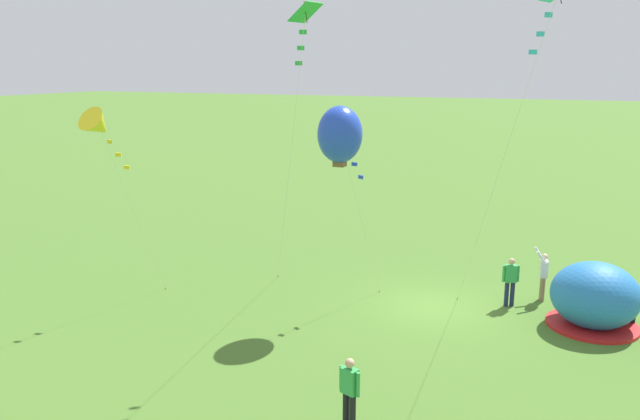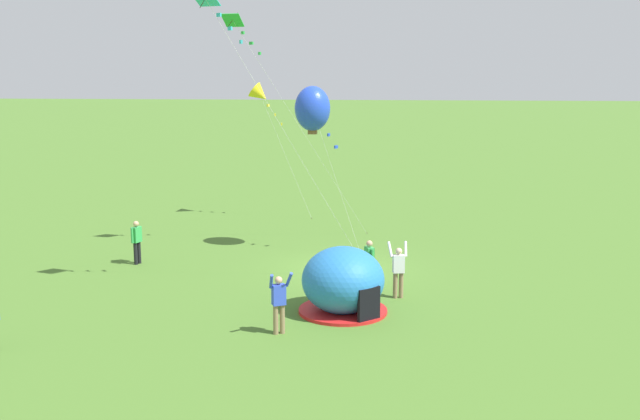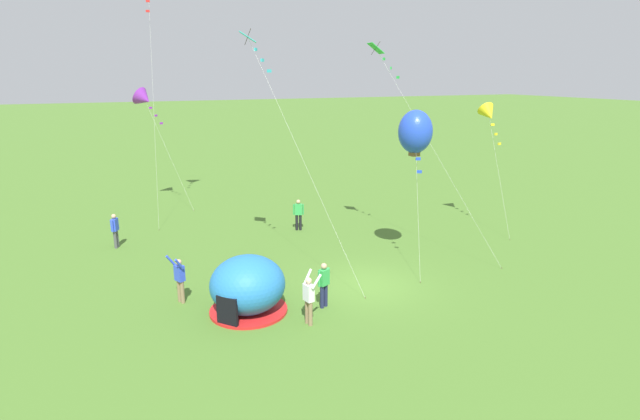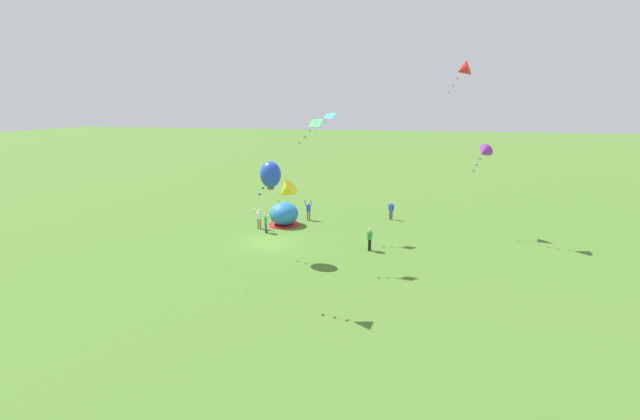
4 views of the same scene
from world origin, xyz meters
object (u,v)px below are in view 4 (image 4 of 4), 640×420
at_px(person_strolling, 370,238).
at_px(person_far_back, 391,210).
at_px(person_flying_kite, 308,210).
at_px(person_near_tent, 266,222).
at_px(kite_cyan, 326,121).
at_px(person_center_field, 259,218).
at_px(kite_purple, 484,152).
at_px(kite_blue, 271,175).
at_px(kite_green, 312,129).
at_px(kite_red, 463,70).
at_px(popup_tent, 284,214).
at_px(kite_yellow, 286,191).

relative_size(person_strolling, person_far_back, 1.00).
bearing_deg(person_flying_kite, person_near_tent, -27.44).
height_order(person_far_back, kite_cyan, kite_cyan).
height_order(person_center_field, kite_purple, kite_purple).
relative_size(kite_blue, kite_cyan, 0.68).
xyz_separation_m(person_center_field, kite_green, (6.26, 6.42, 8.06)).
bearing_deg(kite_blue, kite_red, 125.21).
height_order(person_flying_kite, kite_green, kite_green).
relative_size(person_far_back, kite_purple, 0.23).
distance_m(person_strolling, person_center_field, 10.73).
relative_size(popup_tent, kite_blue, 0.41).
distance_m(person_center_field, kite_yellow, 15.71).
bearing_deg(kite_purple, kite_green, -51.56).
bearing_deg(kite_purple, kite_yellow, -35.37).
xyz_separation_m(popup_tent, person_far_back, (-4.13, 9.29, -0.03)).
bearing_deg(kite_cyan, person_near_tent, -79.74).
bearing_deg(kite_green, person_far_back, 159.04).
bearing_deg(person_near_tent, person_flying_kite, 152.56).
xyz_separation_m(kite_blue, kite_red, (-9.05, 12.82, 7.31)).
relative_size(person_far_back, kite_yellow, 0.25).
xyz_separation_m(person_center_field, person_far_back, (-5.79, 11.04, -0.03)).
bearing_deg(popup_tent, kite_purple, 95.64).
height_order(person_far_back, kite_blue, kite_blue).
bearing_deg(person_center_field, person_strolling, 70.91).
height_order(kite_red, kite_yellow, kite_red).
relative_size(kite_red, kite_green, 1.43).
bearing_deg(popup_tent, person_strolling, 58.39).
xyz_separation_m(kite_red, kite_yellow, (15.88, -9.52, -6.99)).
distance_m(kite_blue, kite_green, 4.27).
distance_m(person_flying_kite, kite_red, 17.78).
bearing_deg(kite_red, person_flying_kite, -94.69).
bearing_deg(kite_purple, kite_cyan, -74.76).
bearing_deg(kite_yellow, kite_blue, -154.18).
xyz_separation_m(person_strolling, kite_red, (-6.24, 6.18, 12.28)).
xyz_separation_m(popup_tent, kite_purple, (-1.65, 16.74, 5.84)).
height_order(person_flying_kite, person_far_back, person_flying_kite).
relative_size(person_flying_kite, kite_cyan, 0.19).
bearing_deg(person_strolling, person_near_tent, -105.38).
height_order(popup_tent, person_strolling, popup_tent).
bearing_deg(person_near_tent, kite_yellow, 25.51).
bearing_deg(person_flying_kite, popup_tent, -39.18).
bearing_deg(person_flying_kite, person_strolling, 42.44).
xyz_separation_m(person_center_field, kite_purple, (-3.31, 18.48, 5.84)).
xyz_separation_m(person_strolling, person_far_back, (-9.30, 0.89, 0.00)).
distance_m(popup_tent, kite_purple, 17.80).
bearing_deg(popup_tent, person_center_field, -46.48).
distance_m(person_flying_kite, kite_purple, 16.11).
xyz_separation_m(person_near_tent, kite_yellow, (12.16, 5.80, 5.29)).
xyz_separation_m(kite_yellow, kite_purple, (-16.46, 11.68, 0.58)).
height_order(person_near_tent, kite_cyan, kite_cyan).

